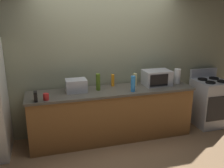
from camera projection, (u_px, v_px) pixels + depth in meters
name	position (u px, v px, depth m)	size (l,w,h in m)	color
ground_plane	(119.00, 148.00, 4.06)	(8.00, 8.00, 0.00)	#93704C
back_wall	(106.00, 59.00, 4.42)	(6.40, 0.10, 2.70)	gray
counter_run	(112.00, 114.00, 4.30)	(2.84, 0.64, 0.90)	brown
stove_range	(210.00, 102.00, 4.83)	(0.60, 0.61, 1.08)	#B7BABF
microwave	(157.00, 78.00, 4.40)	(0.48, 0.35, 0.27)	#B7BABF
toaster_oven	(76.00, 86.00, 4.04)	(0.34, 0.26, 0.21)	#B7BABF
paper_towel_roll	(177.00, 76.00, 4.52)	(0.12, 0.12, 0.27)	white
cordless_phone	(36.00, 97.00, 3.61)	(0.05, 0.11, 0.15)	black
bottle_spray_cleaner	(133.00, 84.00, 4.04)	(0.07, 0.07, 0.26)	#338CE5
bottle_olive_oil	(98.00, 82.00, 4.11)	(0.07, 0.07, 0.28)	#4C6B19
bottle_vinegar	(135.00, 79.00, 4.39)	(0.07, 0.07, 0.22)	beige
bottle_dish_soap	(113.00, 80.00, 4.34)	(0.06, 0.06, 0.21)	orange
mug_red	(46.00, 97.00, 3.68)	(0.09, 0.09, 0.10)	red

